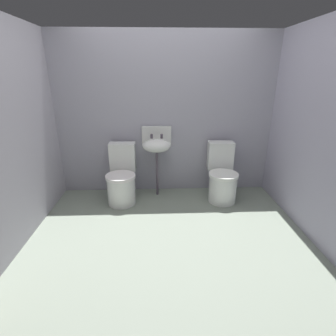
% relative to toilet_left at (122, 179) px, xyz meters
% --- Properties ---
extents(ground_plane, '(3.46, 2.91, 0.08)m').
position_rel_toilet_left_xyz_m(ground_plane, '(0.62, -0.90, -0.36)').
color(ground_plane, gray).
extents(wall_back, '(3.46, 0.10, 2.23)m').
position_rel_toilet_left_xyz_m(wall_back, '(0.62, 0.40, 0.80)').
color(wall_back, '#9A97A6').
rests_on(wall_back, ground).
extents(wall_left, '(0.10, 2.71, 2.23)m').
position_rel_toilet_left_xyz_m(wall_left, '(-0.97, -0.80, 0.80)').
color(wall_left, '#A19DA9').
rests_on(wall_left, ground).
extents(wall_right, '(0.10, 2.71, 2.23)m').
position_rel_toilet_left_xyz_m(wall_right, '(2.20, -0.80, 0.80)').
color(wall_right, '#9A97AB').
rests_on(wall_right, ground).
extents(toilet_left, '(0.41, 0.60, 0.78)m').
position_rel_toilet_left_xyz_m(toilet_left, '(0.00, 0.00, 0.00)').
color(toilet_left, silver).
rests_on(toilet_left, ground).
extents(toilet_right, '(0.42, 0.61, 0.78)m').
position_rel_toilet_left_xyz_m(toilet_right, '(1.40, 0.00, 0.00)').
color(toilet_right, white).
rests_on(toilet_right, ground).
extents(sink, '(0.42, 0.35, 0.99)m').
position_rel_toilet_left_xyz_m(sink, '(0.49, 0.19, 0.43)').
color(sink, '#4E4351').
rests_on(sink, ground).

